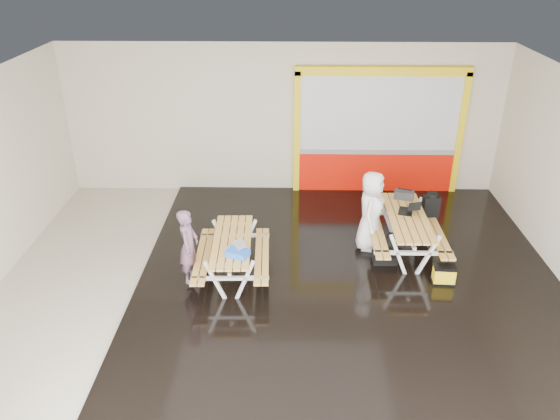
{
  "coord_description": "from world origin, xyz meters",
  "views": [
    {
      "loc": [
        0.18,
        -8.08,
        5.54
      ],
      "look_at": [
        0.0,
        0.9,
        1.0
      ],
      "focal_mm": 34.89,
      "sensor_mm": 36.0,
      "label": 1
    }
  ],
  "objects_px": {
    "backpack": "(431,205)",
    "dark_case": "(384,257)",
    "person_left": "(189,246)",
    "laptop_left": "(234,249)",
    "laptop_right": "(409,209)",
    "person_right": "(371,211)",
    "picnic_table_left": "(232,249)",
    "picnic_table_right": "(406,225)",
    "fluke_bag": "(444,275)",
    "toolbox": "(404,195)",
    "blue_pouch": "(238,253)"
  },
  "relations": [
    {
      "from": "backpack",
      "to": "dark_case",
      "type": "bearing_deg",
      "value": -135.33
    },
    {
      "from": "person_left",
      "to": "laptop_left",
      "type": "xyz_separation_m",
      "value": [
        0.79,
        -0.11,
        0.02
      ]
    },
    {
      "from": "laptop_right",
      "to": "person_right",
      "type": "bearing_deg",
      "value": -176.82
    },
    {
      "from": "picnic_table_left",
      "to": "person_left",
      "type": "xyz_separation_m",
      "value": [
        -0.72,
        -0.26,
        0.21
      ]
    },
    {
      "from": "picnic_table_right",
      "to": "fluke_bag",
      "type": "xyz_separation_m",
      "value": [
        0.5,
        -1.07,
        -0.42
      ]
    },
    {
      "from": "picnic_table_right",
      "to": "laptop_right",
      "type": "distance_m",
      "value": 0.3
    },
    {
      "from": "picnic_table_right",
      "to": "laptop_right",
      "type": "relative_size",
      "value": 4.25
    },
    {
      "from": "backpack",
      "to": "dark_case",
      "type": "xyz_separation_m",
      "value": [
        -1.03,
        -1.02,
        -0.61
      ]
    },
    {
      "from": "picnic_table_left",
      "to": "laptop_left",
      "type": "distance_m",
      "value": 0.44
    },
    {
      "from": "person_left",
      "to": "backpack",
      "type": "height_order",
      "value": "person_left"
    },
    {
      "from": "picnic_table_left",
      "to": "picnic_table_right",
      "type": "bearing_deg",
      "value": 15.16
    },
    {
      "from": "backpack",
      "to": "picnic_table_left",
      "type": "bearing_deg",
      "value": -158.45
    },
    {
      "from": "toolbox",
      "to": "backpack",
      "type": "bearing_deg",
      "value": -13.3
    },
    {
      "from": "person_left",
      "to": "toolbox",
      "type": "height_order",
      "value": "person_left"
    },
    {
      "from": "person_right",
      "to": "laptop_left",
      "type": "relative_size",
      "value": 3.63
    },
    {
      "from": "picnic_table_left",
      "to": "fluke_bag",
      "type": "distance_m",
      "value": 3.76
    },
    {
      "from": "picnic_table_right",
      "to": "laptop_right",
      "type": "bearing_deg",
      "value": 72.93
    },
    {
      "from": "toolbox",
      "to": "fluke_bag",
      "type": "distance_m",
      "value": 2.0
    },
    {
      "from": "toolbox",
      "to": "picnic_table_left",
      "type": "bearing_deg",
      "value": -153.62
    },
    {
      "from": "picnic_table_right",
      "to": "person_right",
      "type": "xyz_separation_m",
      "value": [
        -0.67,
        0.12,
        0.23
      ]
    },
    {
      "from": "person_right",
      "to": "laptop_right",
      "type": "bearing_deg",
      "value": -70.58
    },
    {
      "from": "person_left",
      "to": "fluke_bag",
      "type": "bearing_deg",
      "value": -84.83
    },
    {
      "from": "backpack",
      "to": "picnic_table_right",
      "type": "bearing_deg",
      "value": -133.14
    },
    {
      "from": "person_right",
      "to": "person_left",
      "type": "bearing_deg",
      "value": 127.34
    },
    {
      "from": "laptop_left",
      "to": "toolbox",
      "type": "distance_m",
      "value": 3.8
    },
    {
      "from": "dark_case",
      "to": "fluke_bag",
      "type": "bearing_deg",
      "value": -36.47
    },
    {
      "from": "picnic_table_left",
      "to": "picnic_table_right",
      "type": "xyz_separation_m",
      "value": [
        3.23,
        0.88,
        0.04
      ]
    },
    {
      "from": "person_right",
      "to": "laptop_right",
      "type": "relative_size",
      "value": 3.27
    },
    {
      "from": "toolbox",
      "to": "backpack",
      "type": "height_order",
      "value": "toolbox"
    },
    {
      "from": "fluke_bag",
      "to": "person_left",
      "type": "bearing_deg",
      "value": -179.09
    },
    {
      "from": "picnic_table_right",
      "to": "backpack",
      "type": "bearing_deg",
      "value": 46.86
    },
    {
      "from": "picnic_table_right",
      "to": "dark_case",
      "type": "relative_size",
      "value": 4.62
    },
    {
      "from": "laptop_right",
      "to": "blue_pouch",
      "type": "height_order",
      "value": "laptop_right"
    },
    {
      "from": "laptop_right",
      "to": "backpack",
      "type": "relative_size",
      "value": 0.91
    },
    {
      "from": "picnic_table_left",
      "to": "blue_pouch",
      "type": "distance_m",
      "value": 0.58
    },
    {
      "from": "picnic_table_right",
      "to": "dark_case",
      "type": "xyz_separation_m",
      "value": [
        -0.43,
        -0.38,
        -0.49
      ]
    },
    {
      "from": "person_right",
      "to": "fluke_bag",
      "type": "relative_size",
      "value": 3.96
    },
    {
      "from": "person_right",
      "to": "laptop_right",
      "type": "xyz_separation_m",
      "value": [
        0.72,
        0.04,
        0.02
      ]
    },
    {
      "from": "picnic_table_right",
      "to": "person_left",
      "type": "bearing_deg",
      "value": -163.9
    },
    {
      "from": "person_left",
      "to": "picnic_table_right",
      "type": "bearing_deg",
      "value": -69.64
    },
    {
      "from": "laptop_right",
      "to": "dark_case",
      "type": "bearing_deg",
      "value": -131.54
    },
    {
      "from": "laptop_left",
      "to": "laptop_right",
      "type": "bearing_deg",
      "value": 23.81
    },
    {
      "from": "picnic_table_left",
      "to": "toolbox",
      "type": "height_order",
      "value": "toolbox"
    },
    {
      "from": "laptop_right",
      "to": "backpack",
      "type": "distance_m",
      "value": 0.73
    },
    {
      "from": "backpack",
      "to": "toolbox",
      "type": "bearing_deg",
      "value": 166.7
    },
    {
      "from": "laptop_left",
      "to": "blue_pouch",
      "type": "relative_size",
      "value": 1.21
    },
    {
      "from": "picnic_table_right",
      "to": "laptop_left",
      "type": "xyz_separation_m",
      "value": [
        -3.16,
        -1.25,
        0.18
      ]
    },
    {
      "from": "person_right",
      "to": "blue_pouch",
      "type": "relative_size",
      "value": 4.41
    },
    {
      "from": "laptop_right",
      "to": "blue_pouch",
      "type": "distance_m",
      "value": 3.5
    },
    {
      "from": "laptop_right",
      "to": "toolbox",
      "type": "height_order",
      "value": "toolbox"
    }
  ]
}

